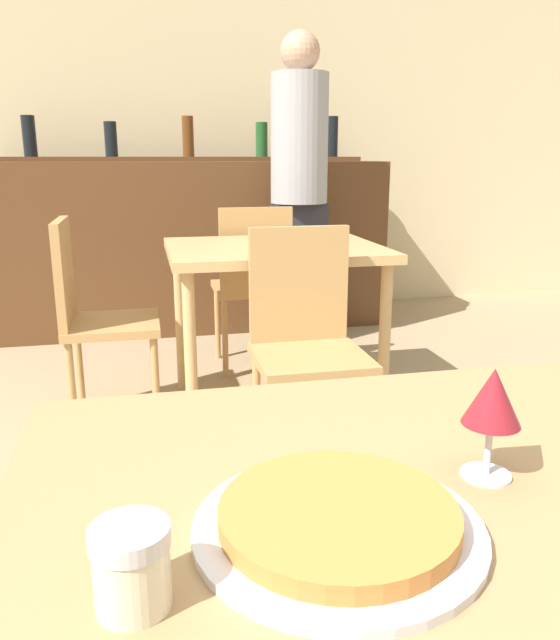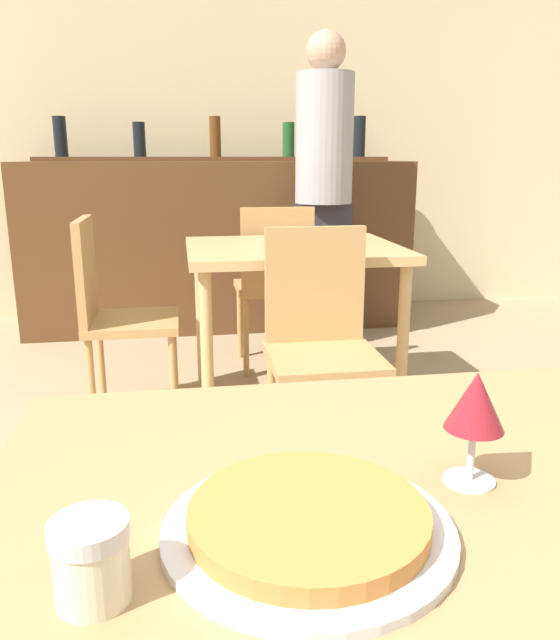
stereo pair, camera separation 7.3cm
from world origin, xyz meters
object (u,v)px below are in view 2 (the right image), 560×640
Objects in this scene: chair_far_side_front at (320,333)px; cheese_shaker at (91,560)px; wine_glass at (476,405)px; person_standing at (324,181)px; chair_far_side_left at (113,307)px; chair_far_side_back at (275,277)px; pizza_tray at (308,522)px.

chair_far_side_front reaches higher than cheese_shaker.
person_standing is at bearing 80.84° from wine_glass.
person_standing is at bearing 76.80° from chair_far_side_front.
cheese_shaker is 0.56× the size of wine_glass.
wine_glass is (-0.48, -3.00, -0.18)m from person_standing.
person_standing is at bearing -49.35° from chair_far_side_left.
chair_far_side_back is 10.27× the size of cheese_shaker.
cheese_shaker is (-0.60, -1.61, 0.25)m from chair_far_side_front.
chair_far_side_back reaches higher than wine_glass.
chair_far_side_front is 1.00× the size of chair_far_side_left.
wine_glass is (-0.12, -2.56, 0.31)m from chair_far_side_back.
chair_far_side_front is 1.00× the size of chair_far_side_back.
chair_far_side_back is at bearing 87.34° from wine_glass.
chair_far_side_back is at bearing 90.00° from chair_far_side_front.
chair_far_side_back is 2.58m from wine_glass.
chair_far_side_front is 0.49× the size of person_standing.
chair_far_side_front is at bearing 69.56° from cheese_shaker.
chair_far_side_back is at bearing -55.16° from chair_far_side_left.
wine_glass is (0.68, -2.00, 0.31)m from chair_far_side_left.
chair_far_side_front and chair_far_side_back have the same top height.
person_standing reaches higher than cheese_shaker.
chair_far_side_left is 1.61m from person_standing.
pizza_tray is (-0.36, -2.65, 0.22)m from chair_far_side_back.
chair_far_side_left reaches higher than cheese_shaker.
chair_far_side_back is (-0.00, 1.11, 0.00)m from chair_far_side_front.
pizza_tray is 0.19× the size of person_standing.
wine_glass is at bearing -94.71° from chair_far_side_front.
cheese_shaker is at bearing -174.66° from chair_far_side_left.
cheese_shaker is at bearing -110.44° from chair_far_side_front.
chair_far_side_front is at bearing 76.67° from pizza_tray.
cheese_shaker is at bearing -106.94° from person_standing.
chair_far_side_back is at bearing -129.45° from person_standing.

